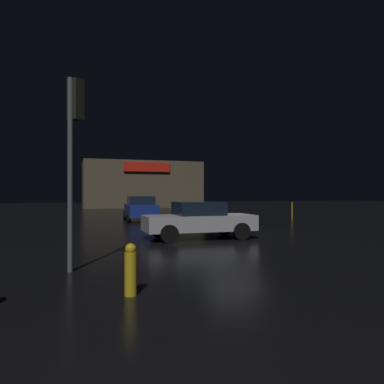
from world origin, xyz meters
The scene contains 7 objects.
ground_plane centered at (0.00, 0.00, 0.00)m, with size 120.00×120.00×0.00m, color black.
store_building centered at (2.04, 32.90, 2.95)m, with size 14.85×6.76×5.88m.
traffic_signal_opposite centered at (-6.68, -5.52, 3.33)m, with size 0.43×0.41×4.52m.
car_near centered at (-1.88, -0.73, 0.76)m, with size 4.41×2.02×1.48m.
car_far centered at (-2.42, 9.26, 0.85)m, with size 2.21×4.23×1.63m.
fire_hydrant centered at (-5.74, -8.03, 0.46)m, with size 0.22×0.22×0.94m.
bollard_kerb_a centered at (7.97, 7.59, 0.60)m, with size 0.08×0.08×1.21m, color gold.
Camera 1 is at (-6.75, -14.57, 1.83)m, focal length 34.29 mm.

